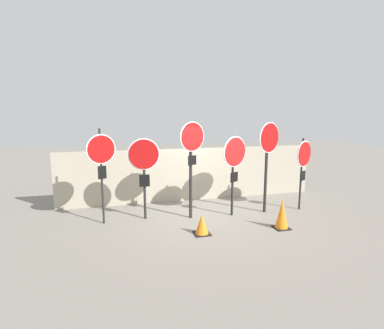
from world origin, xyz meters
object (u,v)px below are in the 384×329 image
Objects in this scene: stop_sign_5 at (304,159)px; stop_sign_1 at (144,162)px; traffic_cone_0 at (282,214)px; traffic_cone_1 at (202,224)px; stop_sign_3 at (234,159)px; stop_sign_0 at (101,156)px; stop_sign_4 at (268,149)px; stop_sign_2 at (192,151)px.

stop_sign_1 is at bearing 147.62° from stop_sign_5.
traffic_cone_0 is 1.52× the size of traffic_cone_1.
stop_sign_3 is 1.91m from traffic_cone_0.
stop_sign_0 is at bearing -171.98° from stop_sign_1.
stop_sign_1 is 0.99× the size of stop_sign_3.
stop_sign_4 is (1.03, 0.03, 0.24)m from stop_sign_3.
stop_sign_5 is 2.90× the size of traffic_cone_0.
stop_sign_1 is (1.07, 0.09, -0.21)m from stop_sign_0.
stop_sign_4 reaches higher than stop_sign_3.
traffic_cone_0 is at bearing -167.07° from stop_sign_5.
traffic_cone_0 is at bearing -81.00° from stop_sign_3.
stop_sign_3 is at bearing -26.49° from stop_sign_0.
traffic_cone_1 is (2.26, -1.29, -1.54)m from stop_sign_0.
stop_sign_5 is at bearing -25.14° from stop_sign_3.
stop_sign_3 is at bearing 155.82° from stop_sign_4.
stop_sign_0 is 4.74m from traffic_cone_0.
stop_sign_5 is (3.35, -0.12, -0.32)m from stop_sign_2.
stop_sign_0 is at bearing 151.57° from stop_sign_4.
stop_sign_5 is at bearing -25.10° from stop_sign_0.
stop_sign_1 reaches higher than traffic_cone_0.
stop_sign_4 is at bearing 79.25° from traffic_cone_0.
stop_sign_1 reaches higher than traffic_cone_1.
stop_sign_2 reaches higher than traffic_cone_1.
stop_sign_1 is 3.48m from stop_sign_4.
stop_sign_0 reaches higher than traffic_cone_1.
stop_sign_2 is at bearing 87.54° from traffic_cone_1.
stop_sign_1 is at bearing 130.86° from traffic_cone_1.
stop_sign_5 is (4.59, -0.36, -0.05)m from stop_sign_1.
stop_sign_3 is 1.05× the size of stop_sign_5.
stop_sign_0 is 1.09m from stop_sign_1.
stop_sign_0 is 5.67m from stop_sign_5.
stop_sign_1 is at bearing 149.25° from stop_sign_4.
stop_sign_0 is at bearing 152.17° from stop_sign_2.
stop_sign_1 is 4.54× the size of traffic_cone_1.
stop_sign_1 is at bearing 145.02° from stop_sign_2.
stop_sign_2 is (2.31, -0.15, 0.07)m from stop_sign_0.
traffic_cone_1 is (-3.40, -1.02, -1.29)m from stop_sign_5.
stop_sign_4 reaches higher than traffic_cone_0.
stop_sign_1 reaches higher than stop_sign_5.
stop_sign_0 is 1.16× the size of stop_sign_5.
stop_sign_2 reaches higher than stop_sign_4.
stop_sign_2 reaches higher than traffic_cone_0.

